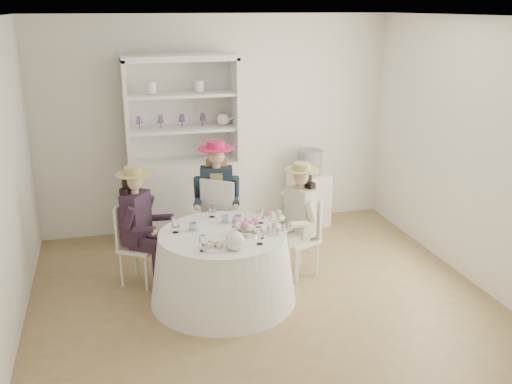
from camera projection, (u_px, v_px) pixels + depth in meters
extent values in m
plane|color=olive|center=(259.00, 293.00, 5.81)|extent=(4.50, 4.50, 0.00)
plane|color=white|center=(259.00, 16.00, 4.97)|extent=(4.50, 4.50, 0.00)
plane|color=white|center=(217.00, 125.00, 7.23)|extent=(4.50, 0.00, 4.50)
plane|color=white|center=(343.00, 248.00, 3.55)|extent=(4.50, 0.00, 4.50)
plane|color=white|center=(3.00, 183.00, 4.84)|extent=(0.00, 4.50, 4.50)
plane|color=white|center=(467.00, 150.00, 5.94)|extent=(0.00, 4.50, 4.50)
cone|color=white|center=(223.00, 267.00, 5.59)|extent=(1.43, 1.43, 0.69)
cylinder|color=white|center=(222.00, 234.00, 5.48)|extent=(1.23, 1.23, 0.02)
cube|color=silver|center=(185.00, 199.00, 7.07)|extent=(1.42, 1.00, 1.00)
cube|color=silver|center=(179.00, 107.00, 6.93)|extent=(1.24, 0.58, 1.22)
cube|color=silver|center=(179.00, 57.00, 6.53)|extent=(1.42, 1.00, 0.07)
cube|color=silver|center=(126.00, 113.00, 6.56)|extent=(0.24, 0.47, 1.22)
cube|color=silver|center=(235.00, 108.00, 6.88)|extent=(0.24, 0.47, 1.22)
cube|color=silver|center=(182.00, 129.00, 6.79)|extent=(1.32, 0.91, 0.03)
cube|color=silver|center=(181.00, 94.00, 6.66)|extent=(1.32, 0.91, 0.03)
sphere|color=white|center=(223.00, 119.00, 6.89)|extent=(0.16, 0.16, 0.16)
cube|color=silver|center=(309.00, 199.00, 7.54)|extent=(0.52, 0.52, 0.69)
cylinder|color=black|center=(310.00, 162.00, 7.38)|extent=(0.41, 0.41, 0.32)
cube|color=silver|center=(140.00, 247.00, 5.90)|extent=(0.50, 0.50, 0.04)
cylinder|color=silver|center=(146.00, 273.00, 5.79)|extent=(0.03, 0.03, 0.39)
cylinder|color=silver|center=(160.00, 262.00, 6.05)|extent=(0.03, 0.03, 0.39)
cylinder|color=silver|center=(122.00, 269.00, 5.88)|extent=(0.03, 0.03, 0.39)
cylinder|color=silver|center=(136.00, 258.00, 6.14)|extent=(0.03, 0.03, 0.39)
cube|color=silver|center=(125.00, 224.00, 5.87)|extent=(0.21, 0.30, 0.45)
cube|color=black|center=(136.00, 217.00, 5.80)|extent=(0.33, 0.37, 0.52)
cube|color=black|center=(145.00, 245.00, 5.77)|extent=(0.32, 0.27, 0.11)
cylinder|color=black|center=(157.00, 271.00, 5.81)|extent=(0.09, 0.09, 0.41)
cylinder|color=black|center=(129.00, 218.00, 5.60)|extent=(0.17, 0.15, 0.25)
cube|color=black|center=(153.00, 239.00, 5.91)|extent=(0.32, 0.27, 0.11)
cylinder|color=black|center=(165.00, 265.00, 5.96)|extent=(0.09, 0.09, 0.41)
cylinder|color=black|center=(148.00, 206.00, 5.94)|extent=(0.17, 0.15, 0.25)
cylinder|color=#D8A889|center=(134.00, 191.00, 5.71)|extent=(0.08, 0.08, 0.07)
sphere|color=#D8A889|center=(134.00, 182.00, 5.68)|extent=(0.17, 0.17, 0.17)
sphere|color=black|center=(130.00, 183.00, 5.70)|extent=(0.17, 0.17, 0.17)
cube|color=black|center=(129.00, 202.00, 5.78)|extent=(0.18, 0.22, 0.34)
cylinder|color=tan|center=(133.00, 174.00, 5.66)|extent=(0.36, 0.36, 0.01)
cylinder|color=tan|center=(133.00, 171.00, 5.65)|extent=(0.18, 0.18, 0.07)
cube|color=silver|center=(217.00, 223.00, 6.45)|extent=(0.47, 0.47, 0.04)
cylinder|color=silver|center=(204.00, 247.00, 6.36)|extent=(0.04, 0.04, 0.43)
cylinder|color=silver|center=(232.00, 247.00, 6.38)|extent=(0.04, 0.04, 0.43)
cylinder|color=silver|center=(205.00, 237.00, 6.66)|extent=(0.04, 0.04, 0.43)
cylinder|color=silver|center=(231.00, 236.00, 6.68)|extent=(0.04, 0.04, 0.43)
cube|color=silver|center=(217.00, 196.00, 6.53)|extent=(0.37, 0.11, 0.49)
cube|color=#1B2636|center=(217.00, 192.00, 6.35)|extent=(0.39, 0.26, 0.57)
cube|color=tan|center=(217.00, 192.00, 6.35)|extent=(0.18, 0.24, 0.49)
cube|color=#1B2636|center=(209.00, 220.00, 6.31)|extent=(0.19, 0.35, 0.12)
cylinder|color=#1B2636|center=(210.00, 250.00, 6.27)|extent=(0.10, 0.10, 0.45)
cylinder|color=#1B2636|center=(198.00, 188.00, 6.28)|extent=(0.12, 0.19, 0.27)
cube|color=#1B2636|center=(225.00, 220.00, 6.32)|extent=(0.19, 0.35, 0.12)
cylinder|color=#1B2636|center=(226.00, 250.00, 6.28)|extent=(0.10, 0.10, 0.45)
cylinder|color=#1B2636|center=(235.00, 187.00, 6.31)|extent=(0.12, 0.19, 0.27)
cylinder|color=#D8A889|center=(216.00, 166.00, 6.26)|extent=(0.09, 0.09, 0.08)
sphere|color=#D8A889|center=(216.00, 156.00, 6.23)|extent=(0.19, 0.19, 0.19)
sphere|color=tan|center=(216.00, 156.00, 6.27)|extent=(0.19, 0.19, 0.19)
cube|color=tan|center=(217.00, 176.00, 6.38)|extent=(0.25, 0.13, 0.37)
cylinder|color=#D21F59|center=(216.00, 148.00, 6.20)|extent=(0.39, 0.39, 0.01)
cylinder|color=#D21F59|center=(216.00, 145.00, 6.19)|extent=(0.20, 0.20, 0.08)
cube|color=silver|center=(299.00, 240.00, 6.08)|extent=(0.46, 0.46, 0.04)
cylinder|color=silver|center=(280.00, 257.00, 6.17)|extent=(0.03, 0.03, 0.39)
cylinder|color=silver|center=(297.00, 266.00, 5.96)|extent=(0.03, 0.03, 0.39)
cylinder|color=silver|center=(299.00, 250.00, 6.34)|extent=(0.03, 0.03, 0.39)
cylinder|color=silver|center=(317.00, 259.00, 6.12)|extent=(0.03, 0.03, 0.39)
cube|color=silver|center=(310.00, 216.00, 6.10)|extent=(0.15, 0.32, 0.44)
cube|color=beige|center=(301.00, 211.00, 5.99)|extent=(0.29, 0.36, 0.52)
cube|color=beige|center=(286.00, 234.00, 6.06)|extent=(0.32, 0.22, 0.11)
cylinder|color=beige|center=(277.00, 260.00, 6.07)|extent=(0.09, 0.09, 0.41)
cylinder|color=beige|center=(287.00, 202.00, 6.09)|extent=(0.17, 0.13, 0.24)
cube|color=beige|center=(296.00, 239.00, 5.94)|extent=(0.32, 0.22, 0.11)
cylinder|color=beige|center=(287.00, 265.00, 5.95)|extent=(0.09, 0.09, 0.41)
cylinder|color=beige|center=(310.00, 211.00, 5.81)|extent=(0.17, 0.13, 0.24)
cylinder|color=#D8A889|center=(301.00, 186.00, 5.90)|extent=(0.08, 0.08, 0.07)
sphere|color=#D8A889|center=(301.00, 177.00, 5.87)|extent=(0.17, 0.17, 0.17)
sphere|color=black|center=(304.00, 178.00, 5.90)|extent=(0.17, 0.17, 0.17)
cube|color=black|center=(306.00, 196.00, 5.98)|extent=(0.15, 0.22, 0.34)
cylinder|color=tan|center=(302.00, 170.00, 5.85)|extent=(0.36, 0.36, 0.01)
cylinder|color=tan|center=(302.00, 167.00, 5.84)|extent=(0.18, 0.18, 0.07)
cube|color=silver|center=(225.00, 222.00, 6.41)|extent=(0.58, 0.58, 0.04)
cylinder|color=silver|center=(244.00, 238.00, 6.57)|extent=(0.04, 0.04, 0.46)
cylinder|color=silver|center=(218.00, 234.00, 6.69)|extent=(0.04, 0.04, 0.46)
cylinder|color=silver|center=(233.00, 249.00, 6.28)|extent=(0.04, 0.04, 0.46)
cylinder|color=silver|center=(206.00, 245.00, 6.40)|extent=(0.04, 0.04, 0.46)
cube|color=silver|center=(217.00, 204.00, 6.16)|extent=(0.33, 0.26, 0.52)
imported|color=white|center=(193.00, 227.00, 5.52)|extent=(0.10, 0.10, 0.07)
imported|color=white|center=(225.00, 219.00, 5.72)|extent=(0.09, 0.09, 0.07)
imported|color=white|center=(238.00, 220.00, 5.70)|extent=(0.09, 0.09, 0.07)
imported|color=white|center=(244.00, 233.00, 5.41)|extent=(0.25, 0.25, 0.05)
sphere|color=#D1689C|center=(253.00, 224.00, 5.44)|extent=(0.08, 0.08, 0.08)
sphere|color=white|center=(250.00, 222.00, 5.48)|extent=(0.08, 0.08, 0.08)
sphere|color=#D1689C|center=(246.00, 222.00, 5.49)|extent=(0.08, 0.08, 0.08)
sphere|color=white|center=(242.00, 222.00, 5.47)|extent=(0.08, 0.08, 0.08)
sphere|color=#D1689C|center=(240.00, 224.00, 5.43)|extent=(0.08, 0.08, 0.08)
sphere|color=white|center=(241.00, 226.00, 5.39)|extent=(0.08, 0.08, 0.08)
sphere|color=#D1689C|center=(245.00, 227.00, 5.37)|extent=(0.08, 0.08, 0.08)
sphere|color=white|center=(249.00, 226.00, 5.37)|extent=(0.08, 0.08, 0.08)
sphere|color=#D1689C|center=(253.00, 225.00, 5.40)|extent=(0.08, 0.08, 0.08)
sphere|color=white|center=(235.00, 241.00, 5.08)|extent=(0.18, 0.18, 0.18)
cylinder|color=white|center=(247.00, 239.00, 5.11)|extent=(0.11, 0.03, 0.09)
cylinder|color=white|center=(235.00, 232.00, 5.05)|extent=(0.04, 0.04, 0.02)
cylinder|color=white|center=(215.00, 246.00, 5.15)|extent=(0.28, 0.28, 0.01)
cube|color=beige|center=(210.00, 245.00, 5.11)|extent=(0.07, 0.04, 0.03)
cube|color=beige|center=(215.00, 243.00, 5.14)|extent=(0.07, 0.06, 0.03)
cube|color=beige|center=(221.00, 242.00, 5.17)|extent=(0.08, 0.07, 0.03)
cube|color=beige|center=(212.00, 241.00, 5.17)|extent=(0.08, 0.08, 0.03)
cube|color=beige|center=(220.00, 245.00, 5.11)|extent=(0.07, 0.08, 0.03)
cylinder|color=white|center=(276.00, 232.00, 5.49)|extent=(0.22, 0.22, 0.01)
cylinder|color=white|center=(276.00, 225.00, 5.47)|extent=(0.02, 0.02, 0.15)
cylinder|color=white|center=(276.00, 218.00, 5.44)|extent=(0.17, 0.17, 0.01)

